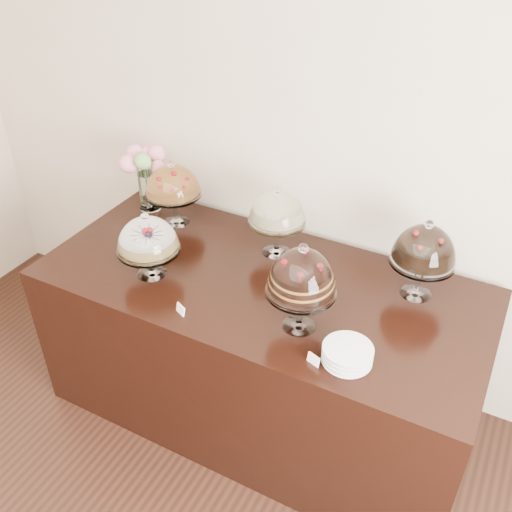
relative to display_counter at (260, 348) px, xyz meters
The scene contains 11 objects.
wall_back 1.20m from the display_counter, 69.89° to the left, with size 5.00×0.04×3.00m, color beige.
display_counter is the anchor object (origin of this frame).
cake_stand_sugar_sponge 0.86m from the display_counter, 159.02° to the right, with size 0.31×0.31×0.35m.
cake_stand_choco_layer 0.81m from the display_counter, 35.25° to the right, with size 0.30×0.30×0.43m.
cake_stand_cheesecake 0.75m from the display_counter, 99.52° to the left, with size 0.30×0.30×0.38m.
cake_stand_dark_choco 1.02m from the display_counter, 20.30° to the left, with size 0.30×0.30×0.40m.
cake_stand_fruit_tart 1.01m from the display_counter, 158.45° to the left, with size 0.31×0.31×0.38m.
flower_vase 1.19m from the display_counter, 160.26° to the left, with size 0.24×0.23×0.39m.
plate_stack 0.81m from the display_counter, 29.46° to the right, with size 0.20×0.20×0.07m.
price_card_left 0.64m from the display_counter, 118.86° to the right, with size 0.06×0.01×0.04m, color white.
price_card_right 0.76m from the display_counter, 41.45° to the right, with size 0.06×0.01×0.04m, color white.
Camera 1 is at (0.81, 0.48, 2.59)m, focal length 40.00 mm.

